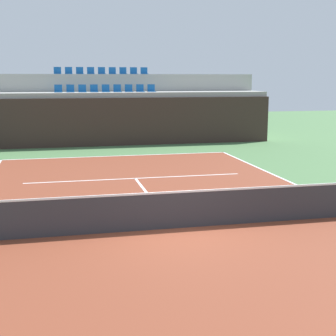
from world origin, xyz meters
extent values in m
plane|color=#477042|center=(0.00, 0.00, 0.00)|extent=(80.00, 80.00, 0.00)
cube|color=brown|center=(0.00, 0.00, 0.01)|extent=(11.00, 24.00, 0.01)
cube|color=white|center=(0.00, 11.95, 0.01)|extent=(11.00, 0.10, 0.00)
cube|color=white|center=(0.00, 6.40, 0.01)|extent=(8.26, 0.10, 0.00)
cube|color=white|center=(0.00, 3.20, 0.01)|extent=(0.10, 6.40, 0.00)
cube|color=#33231E|center=(0.00, 15.73, 1.34)|extent=(19.00, 0.30, 2.68)
cube|color=#9E9E99|center=(0.00, 17.08, 1.48)|extent=(19.00, 2.40, 2.96)
cube|color=#9E9E99|center=(0.00, 19.48, 2.00)|extent=(19.00, 2.40, 4.00)
cube|color=#145193|center=(-2.70, 17.08, 2.98)|extent=(0.44, 0.44, 0.04)
cube|color=#145193|center=(-2.70, 17.28, 3.20)|extent=(0.44, 0.04, 0.40)
cube|color=#145193|center=(-2.03, 17.08, 2.98)|extent=(0.44, 0.44, 0.04)
cube|color=#145193|center=(-2.03, 17.28, 3.20)|extent=(0.44, 0.04, 0.40)
cube|color=#145193|center=(-1.35, 17.08, 2.98)|extent=(0.44, 0.44, 0.04)
cube|color=#145193|center=(-1.35, 17.28, 3.20)|extent=(0.44, 0.04, 0.40)
cube|color=#145193|center=(-0.68, 17.08, 2.98)|extent=(0.44, 0.44, 0.04)
cube|color=#145193|center=(-0.68, 17.28, 3.20)|extent=(0.44, 0.04, 0.40)
cube|color=#145193|center=(0.00, 17.08, 2.98)|extent=(0.44, 0.44, 0.04)
cube|color=#145193|center=(0.00, 17.28, 3.20)|extent=(0.44, 0.04, 0.40)
cube|color=#145193|center=(0.68, 17.08, 2.98)|extent=(0.44, 0.44, 0.04)
cube|color=#145193|center=(0.68, 17.28, 3.20)|extent=(0.44, 0.04, 0.40)
cube|color=#145193|center=(1.35, 17.08, 2.98)|extent=(0.44, 0.44, 0.04)
cube|color=#145193|center=(1.35, 17.28, 3.20)|extent=(0.44, 0.04, 0.40)
cube|color=#145193|center=(2.03, 17.08, 2.98)|extent=(0.44, 0.44, 0.04)
cube|color=#145193|center=(2.03, 17.28, 3.20)|extent=(0.44, 0.04, 0.40)
cube|color=#145193|center=(2.70, 17.08, 2.98)|extent=(0.44, 0.44, 0.04)
cube|color=#145193|center=(2.70, 17.28, 3.20)|extent=(0.44, 0.04, 0.40)
cube|color=#145193|center=(-2.70, 19.48, 4.02)|extent=(0.44, 0.44, 0.04)
cube|color=#145193|center=(-2.70, 19.68, 4.24)|extent=(0.44, 0.04, 0.40)
cube|color=#145193|center=(-2.03, 19.48, 4.02)|extent=(0.44, 0.44, 0.04)
cube|color=#145193|center=(-2.03, 19.68, 4.24)|extent=(0.44, 0.04, 0.40)
cube|color=#145193|center=(-1.35, 19.48, 4.02)|extent=(0.44, 0.44, 0.04)
cube|color=#145193|center=(-1.35, 19.68, 4.24)|extent=(0.44, 0.04, 0.40)
cube|color=#145193|center=(-0.68, 19.48, 4.02)|extent=(0.44, 0.44, 0.04)
cube|color=#145193|center=(-0.68, 19.68, 4.24)|extent=(0.44, 0.04, 0.40)
cube|color=#145193|center=(0.00, 19.48, 4.02)|extent=(0.44, 0.44, 0.04)
cube|color=#145193|center=(0.00, 19.68, 4.24)|extent=(0.44, 0.04, 0.40)
cube|color=#145193|center=(0.68, 19.48, 4.02)|extent=(0.44, 0.44, 0.04)
cube|color=#145193|center=(0.68, 19.68, 4.24)|extent=(0.44, 0.04, 0.40)
cube|color=#145193|center=(1.35, 19.48, 4.02)|extent=(0.44, 0.44, 0.04)
cube|color=#145193|center=(1.35, 19.68, 4.24)|extent=(0.44, 0.04, 0.40)
cube|color=#145193|center=(2.03, 19.48, 4.02)|extent=(0.44, 0.44, 0.04)
cube|color=#145193|center=(2.03, 19.68, 4.24)|extent=(0.44, 0.04, 0.40)
cube|color=#145193|center=(2.70, 19.48, 4.02)|extent=(0.44, 0.44, 0.04)
cube|color=#145193|center=(2.70, 19.68, 4.24)|extent=(0.44, 0.04, 0.40)
cube|color=#333338|center=(0.00, 0.00, 0.47)|extent=(10.90, 0.02, 0.92)
cube|color=white|center=(0.00, 0.00, 0.96)|extent=(10.90, 0.04, 0.05)
camera|label=1|loc=(-2.79, -11.60, 3.79)|focal=52.11mm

